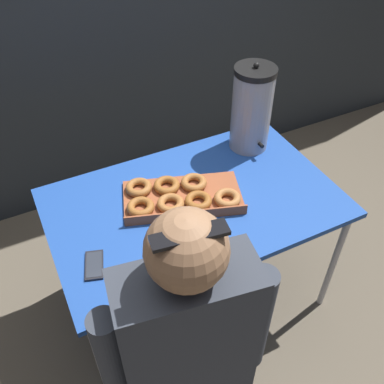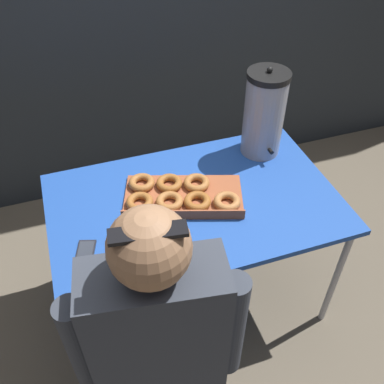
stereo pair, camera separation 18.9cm
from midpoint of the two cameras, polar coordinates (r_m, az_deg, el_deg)
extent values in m
plane|color=brown|center=(2.50, -1.97, -13.48)|extent=(12.00, 12.00, 0.00)
cube|color=#23282D|center=(2.63, -13.97, 22.15)|extent=(6.00, 0.10, 2.40)
cube|color=#1E479E|center=(1.95, -2.46, -1.62)|extent=(1.30, 0.82, 0.03)
cylinder|color=#ADADB2|center=(1.95, -14.85, -21.80)|extent=(0.03, 0.03, 0.70)
cylinder|color=#ADADB2|center=(2.27, 16.09, -9.18)|extent=(0.03, 0.03, 0.70)
cylinder|color=#ADADB2|center=(2.38, -19.43, -6.90)|extent=(0.03, 0.03, 0.70)
cylinder|color=#ADADB2|center=(2.64, 6.48, 1.69)|extent=(0.03, 0.03, 0.70)
cube|color=brown|center=(1.95, -4.04, -0.81)|extent=(0.59, 0.43, 0.02)
cube|color=brown|center=(1.83, -3.70, -3.10)|extent=(0.51, 0.17, 0.04)
torus|color=#975926|center=(1.88, -9.74, -2.14)|extent=(0.15, 0.15, 0.03)
torus|color=#A16431|center=(1.88, -5.71, -1.75)|extent=(0.17, 0.17, 0.03)
torus|color=#935522|center=(1.89, -1.95, -1.30)|extent=(0.17, 0.17, 0.03)
torus|color=#A86B38|center=(1.90, 1.92, -0.99)|extent=(0.12, 0.12, 0.03)
torus|color=#9E612E|center=(1.98, -9.84, 0.48)|extent=(0.16, 0.16, 0.03)
torus|color=#965825|center=(1.97, -6.14, 0.76)|extent=(0.14, 0.14, 0.03)
torus|color=#9F622F|center=(1.98, -2.49, 1.13)|extent=(0.17, 0.17, 0.03)
cylinder|color=#939399|center=(2.15, 5.40, 10.55)|extent=(0.20, 0.20, 0.41)
cylinder|color=black|center=(2.05, 5.81, 15.73)|extent=(0.20, 0.20, 0.03)
sphere|color=black|center=(2.04, 5.86, 16.38)|extent=(0.03, 0.03, 0.03)
cylinder|color=black|center=(2.16, 6.58, 6.26)|extent=(0.02, 0.05, 0.02)
cube|color=black|center=(1.75, -16.00, -9.52)|extent=(0.11, 0.16, 0.01)
cube|color=#2D333D|center=(1.75, -16.03, -9.41)|extent=(0.09, 0.14, 0.00)
cube|color=#333842|center=(1.44, -4.54, -18.80)|extent=(0.45, 0.26, 0.63)
sphere|color=#8E6647|center=(1.09, -5.76, -7.98)|extent=(0.22, 0.22, 0.22)
cube|color=black|center=(1.00, -5.73, -6.01)|extent=(0.20, 0.08, 0.01)
cylinder|color=#333842|center=(1.51, 4.91, -16.89)|extent=(0.09, 0.09, 0.50)
cylinder|color=#333842|center=(1.47, -14.35, -21.43)|extent=(0.09, 0.09, 0.50)
camera|label=1|loc=(0.09, -92.87, -2.63)|focal=40.00mm
camera|label=2|loc=(0.09, 87.13, 2.63)|focal=40.00mm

